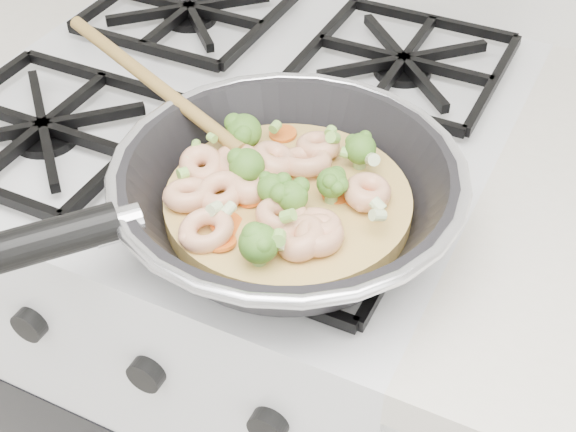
% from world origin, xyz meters
% --- Properties ---
extents(stove, '(0.60, 0.60, 0.92)m').
position_xyz_m(stove, '(0.00, 1.70, 0.46)').
color(stove, silver).
rests_on(stove, ground).
extents(skillet, '(0.46, 0.43, 0.09)m').
position_xyz_m(skillet, '(0.15, 1.52, 0.96)').
color(skillet, black).
rests_on(skillet, stove).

